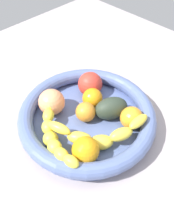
% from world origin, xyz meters
% --- Properties ---
extents(kitchen_counter, '(1.20, 1.20, 0.03)m').
position_xyz_m(kitchen_counter, '(0.00, 0.00, 0.01)').
color(kitchen_counter, '#A09599').
rests_on(kitchen_counter, ground).
extents(fruit_bowl, '(0.35, 0.35, 0.06)m').
position_xyz_m(fruit_bowl, '(0.00, 0.00, 0.06)').
color(fruit_bowl, '#53669B').
rests_on(fruit_bowl, kitchen_counter).
extents(banana_draped_left, '(0.20, 0.11, 0.05)m').
position_xyz_m(banana_draped_left, '(0.00, 0.11, 0.08)').
color(banana_draped_left, yellow).
rests_on(banana_draped_left, fruit_bowl).
extents(banana_draped_right, '(0.16, 0.19, 0.06)m').
position_xyz_m(banana_draped_right, '(-0.07, 0.03, 0.08)').
color(banana_draped_right, yellow).
rests_on(banana_draped_right, fruit_bowl).
extents(orange_front, '(0.06, 0.06, 0.06)m').
position_xyz_m(orange_front, '(0.03, -0.05, 0.08)').
color(orange_front, orange).
rests_on(orange_front, fruit_bowl).
extents(orange_mid_left, '(0.05, 0.05, 0.05)m').
position_xyz_m(orange_mid_left, '(0.01, -0.00, 0.08)').
color(orange_mid_left, orange).
rests_on(orange_mid_left, fruit_bowl).
extents(orange_mid_right, '(0.06, 0.06, 0.06)m').
position_xyz_m(orange_mid_right, '(-0.08, 0.08, 0.08)').
color(orange_mid_right, orange).
rests_on(orange_mid_right, fruit_bowl).
extents(orange_rear, '(0.06, 0.06, 0.06)m').
position_xyz_m(orange_rear, '(-0.09, -0.07, 0.08)').
color(orange_rear, orange).
rests_on(orange_rear, fruit_bowl).
extents(avocado_dark, '(0.09, 0.10, 0.06)m').
position_xyz_m(avocado_dark, '(-0.03, -0.05, 0.08)').
color(avocado_dark, '#2B372B').
rests_on(avocado_dark, fruit_bowl).
extents(tomato_red, '(0.07, 0.07, 0.07)m').
position_xyz_m(tomato_red, '(0.06, -0.08, 0.08)').
color(tomato_red, red).
rests_on(tomato_red, fruit_bowl).
extents(peach_blush, '(0.07, 0.07, 0.07)m').
position_xyz_m(peach_blush, '(0.09, 0.04, 0.08)').
color(peach_blush, '#F99D68').
rests_on(peach_blush, fruit_bowl).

